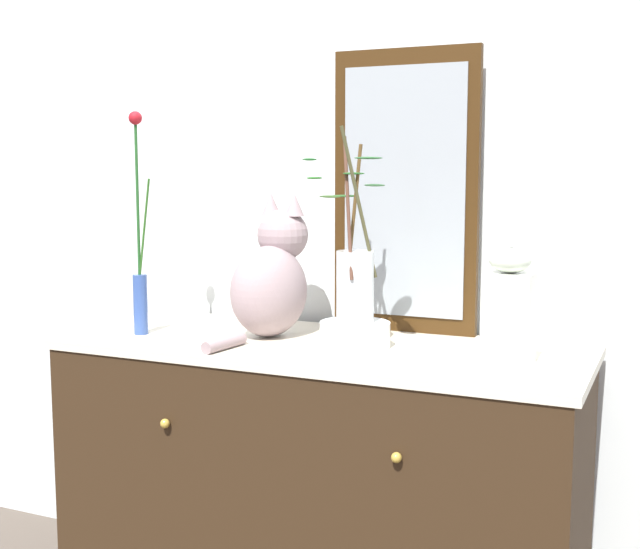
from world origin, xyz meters
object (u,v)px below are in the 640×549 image
object	(u,v)px
mirror_leaning	(405,192)
bowl_porcelain	(355,335)
sideboard	(320,492)
cat_sitting	(272,279)
vase_glass_clear	(354,277)
vase_slim_green	(140,268)
jar_lidded_porcelain	(509,310)

from	to	relation	value
mirror_leaning	bowl_porcelain	xyz separation A→B (m)	(-0.05, -0.25, -0.36)
sideboard	cat_sitting	world-z (taller)	cat_sitting
sideboard	vase_glass_clear	world-z (taller)	vase_glass_clear
mirror_leaning	vase_slim_green	xyz separation A→B (m)	(-0.65, -0.33, -0.20)
vase_glass_clear	sideboard	bearing A→B (deg)	172.75
sideboard	jar_lidded_porcelain	xyz separation A→B (m)	(0.50, -0.08, 0.54)
cat_sitting	vase_slim_green	size ratio (longest dim) A/B	0.67
vase_slim_green	vase_glass_clear	size ratio (longest dim) A/B	1.23
sideboard	bowl_porcelain	bearing A→B (deg)	-6.00
sideboard	jar_lidded_porcelain	distance (m)	0.74
vase_slim_green	vase_glass_clear	world-z (taller)	vase_slim_green
cat_sitting	vase_slim_green	distance (m)	0.36
vase_glass_clear	jar_lidded_porcelain	bearing A→B (deg)	-10.04
mirror_leaning	jar_lidded_porcelain	distance (m)	0.54
bowl_porcelain	jar_lidded_porcelain	world-z (taller)	jar_lidded_porcelain
vase_glass_clear	jar_lidded_porcelain	size ratio (longest dim) A/B	1.64
mirror_leaning	jar_lidded_porcelain	bearing A→B (deg)	-42.48
mirror_leaning	vase_glass_clear	bearing A→B (deg)	-100.83
mirror_leaning	jar_lidded_porcelain	world-z (taller)	mirror_leaning
sideboard	jar_lidded_porcelain	size ratio (longest dim) A/B	4.58
vase_slim_green	cat_sitting	bearing A→B (deg)	20.94
sideboard	bowl_porcelain	size ratio (longest dim) A/B	7.64
mirror_leaning	bowl_porcelain	size ratio (longest dim) A/B	4.30
jar_lidded_porcelain	mirror_leaning	bearing A→B (deg)	137.52
vase_slim_green	vase_glass_clear	bearing A→B (deg)	7.61
sideboard	jar_lidded_porcelain	world-z (taller)	jar_lidded_porcelain
cat_sitting	mirror_leaning	bearing A→B (deg)	33.49
vase_slim_green	bowl_porcelain	xyz separation A→B (m)	(0.60, 0.08, -0.15)
vase_glass_clear	bowl_porcelain	bearing A→B (deg)	54.66
bowl_porcelain	sideboard	bearing A→B (deg)	174.00
vase_slim_green	sideboard	bearing A→B (deg)	10.56
bowl_porcelain	jar_lidded_porcelain	size ratio (longest dim) A/B	0.60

